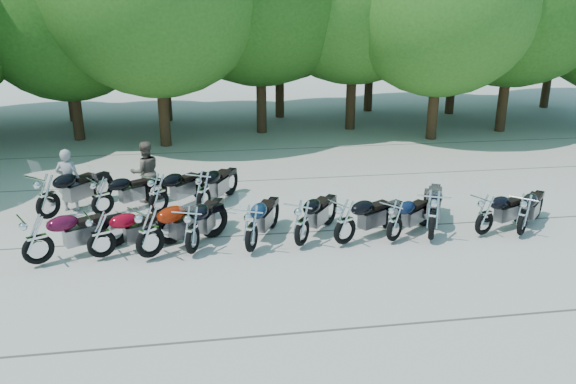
{
  "coord_description": "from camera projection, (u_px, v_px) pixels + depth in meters",
  "views": [
    {
      "loc": [
        -1.92,
        -11.47,
        5.57
      ],
      "look_at": [
        0.0,
        1.5,
        1.1
      ],
      "focal_mm": 35.0,
      "sensor_mm": 36.0,
      "label": 1
    }
  ],
  "objects": [
    {
      "name": "motorcycle_4",
      "position": [
        251.0,
        227.0,
        12.83
      ],
      "size": [
        1.59,
        2.43,
        1.33
      ],
      "primitive_type": null,
      "rotation": [
        0.0,
        0.0,
        2.73
      ],
      "color": "#0D203D",
      "rests_on": "ground"
    },
    {
      "name": "motorcycle_12",
      "position": [
        102.0,
        195.0,
        15.07
      ],
      "size": [
        2.22,
        1.78,
        1.25
      ],
      "primitive_type": null,
      "rotation": [
        0.0,
        0.0,
        2.15
      ],
      "color": "black",
      "rests_on": "ground"
    },
    {
      "name": "ground",
      "position": [
        298.0,
        258.0,
        12.8
      ],
      "size": [
        90.0,
        90.0,
        0.0
      ],
      "primitive_type": "plane",
      "color": "#A5A095",
      "rests_on": "ground"
    },
    {
      "name": "motorcycle_7",
      "position": [
        395.0,
        220.0,
        13.44
      ],
      "size": [
        2.04,
        1.82,
        1.19
      ],
      "primitive_type": null,
      "rotation": [
        0.0,
        0.0,
        2.25
      ],
      "color": "black",
      "rests_on": "ground"
    },
    {
      "name": "motorcycle_10",
      "position": [
        524.0,
        213.0,
        13.76
      ],
      "size": [
        2.02,
        2.08,
        1.26
      ],
      "primitive_type": null,
      "rotation": [
        0.0,
        0.0,
        2.38
      ],
      "color": "black",
      "rests_on": "ground"
    },
    {
      "name": "motorcycle_14",
      "position": [
        203.0,
        191.0,
        15.23
      ],
      "size": [
        1.79,
        2.51,
        1.38
      ],
      "primitive_type": null,
      "rotation": [
        0.0,
        0.0,
        2.66
      ],
      "color": "black",
      "rests_on": "ground"
    },
    {
      "name": "motorcycle_2",
      "position": [
        149.0,
        231.0,
        12.5
      ],
      "size": [
        2.48,
        2.18,
        1.44
      ],
      "primitive_type": null,
      "rotation": [
        0.0,
        0.0,
        2.24
      ],
      "color": "maroon",
      "rests_on": "ground"
    },
    {
      "name": "tree_2",
      "position": [
        64.0,
        8.0,
        22.1
      ],
      "size": [
        7.31,
        7.31,
        8.97
      ],
      "color": "#3A2614",
      "rests_on": "ground"
    },
    {
      "name": "motorcycle_5",
      "position": [
        302.0,
        222.0,
        13.15
      ],
      "size": [
        1.92,
        2.32,
        1.32
      ],
      "primitive_type": null,
      "rotation": [
        0.0,
        0.0,
        2.53
      ],
      "color": "black",
      "rests_on": "ground"
    },
    {
      "name": "rider_1",
      "position": [
        146.0,
        172.0,
        16.2
      ],
      "size": [
        1.04,
        0.91,
        1.79
      ],
      "primitive_type": "imported",
      "rotation": [
        0.0,
        0.0,
        3.46
      ],
      "color": "brown",
      "rests_on": "ground"
    },
    {
      "name": "motorcycle_11",
      "position": [
        47.0,
        195.0,
        14.77
      ],
      "size": [
        2.19,
        2.5,
        1.45
      ],
      "primitive_type": null,
      "rotation": [
        0.0,
        0.0,
        2.48
      ],
      "color": "black",
      "rests_on": "ground"
    },
    {
      "name": "motorcycle_3",
      "position": [
        192.0,
        229.0,
        12.74
      ],
      "size": [
        1.5,
        2.44,
        1.32
      ],
      "primitive_type": null,
      "rotation": [
        0.0,
        0.0,
        2.78
      ],
      "color": "black",
      "rests_on": "ground"
    },
    {
      "name": "motorcycle_0",
      "position": [
        37.0,
        238.0,
        12.2
      ],
      "size": [
        2.44,
        1.83,
        1.36
      ],
      "primitive_type": null,
      "rotation": [
        0.0,
        0.0,
        2.09
      ],
      "color": "#3F081E",
      "rests_on": "ground"
    },
    {
      "name": "motorcycle_6",
      "position": [
        345.0,
        221.0,
        13.23
      ],
      "size": [
        2.37,
        1.77,
        1.32
      ],
      "primitive_type": null,
      "rotation": [
        0.0,
        0.0,
        2.09
      ],
      "color": "black",
      "rests_on": "ground"
    },
    {
      "name": "motorcycle_9",
      "position": [
        485.0,
        214.0,
        13.79
      ],
      "size": [
        2.24,
        1.5,
        1.22
      ],
      "primitive_type": null,
      "rotation": [
        0.0,
        0.0,
        2.0
      ],
      "color": "black",
      "rests_on": "ground"
    },
    {
      "name": "motorcycle_8",
      "position": [
        433.0,
        214.0,
        13.47
      ],
      "size": [
        1.77,
        2.67,
        1.45
      ],
      "primitive_type": null,
      "rotation": [
        0.0,
        0.0,
        2.72
      ],
      "color": "black",
      "rests_on": "ground"
    },
    {
      "name": "motorcycle_13",
      "position": [
        158.0,
        193.0,
        15.1
      ],
      "size": [
        2.16,
        2.26,
        1.36
      ],
      "primitive_type": null,
      "rotation": [
        0.0,
        0.0,
        2.4
      ],
      "color": "black",
      "rests_on": "ground"
    },
    {
      "name": "tree_11",
      "position": [
        160.0,
        3.0,
        25.89
      ],
      "size": [
        7.56,
        7.56,
        9.28
      ],
      "color": "#3A2614",
      "rests_on": "ground"
    },
    {
      "name": "motorcycle_1",
      "position": [
        101.0,
        234.0,
        12.53
      ],
      "size": [
        2.34,
        1.57,
        1.28
      ],
      "primitive_type": null,
      "rotation": [
        0.0,
        0.0,
        2.0
      ],
      "color": "maroon",
      "rests_on": "ground"
    },
    {
      "name": "rider_0",
      "position": [
        68.0,
        180.0,
        15.48
      ],
      "size": [
        0.68,
        0.48,
        1.77
      ],
      "primitive_type": "imported",
      "rotation": [
        0.0,
        0.0,
        3.06
      ],
      "color": "gray",
      "rests_on": "ground"
    }
  ]
}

